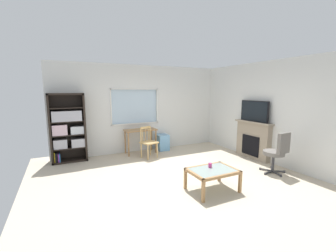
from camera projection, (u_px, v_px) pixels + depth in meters
ground at (180, 177)px, 5.01m from camera, size 6.35×6.15×0.02m
wall_back_with_window at (141, 109)px, 7.08m from camera, size 5.35×0.15×2.71m
wall_right at (268, 112)px, 5.98m from camera, size 0.12×5.35×2.71m
bookshelf at (67, 129)px, 5.97m from camera, size 0.90×0.38×1.87m
desk_under_window at (140, 133)px, 6.81m from camera, size 0.98×0.46×0.75m
wooden_chair at (148, 142)px, 6.40m from camera, size 0.52×0.51×0.90m
plastic_drawer_unit at (162, 142)px, 7.25m from camera, size 0.35×0.40×0.51m
fireplace at (253, 140)px, 6.33m from camera, size 0.26×1.20×1.07m
tv at (254, 111)px, 6.19m from camera, size 0.06×0.94×0.59m
office_chair at (277, 151)px, 5.13m from camera, size 0.57×0.58×1.00m
coffee_table at (212, 173)px, 4.28m from camera, size 0.90×0.66×0.43m
sippy_cup at (210, 165)px, 4.38m from camera, size 0.07×0.07×0.09m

